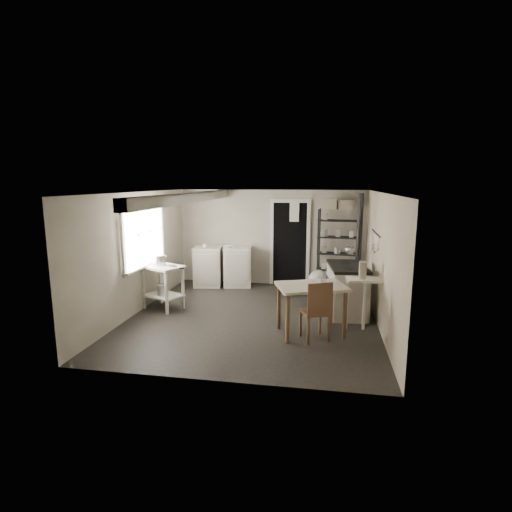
% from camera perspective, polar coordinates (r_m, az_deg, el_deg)
% --- Properties ---
extents(floor, '(5.00, 5.00, 0.00)m').
position_cam_1_polar(floor, '(7.57, -0.39, -8.63)').
color(floor, black).
rests_on(floor, ground).
extents(ceiling, '(5.00, 5.00, 0.00)m').
position_cam_1_polar(ceiling, '(7.15, -0.42, 9.06)').
color(ceiling, silver).
rests_on(ceiling, wall_back).
extents(wall_back, '(4.50, 0.02, 2.30)m').
position_cam_1_polar(wall_back, '(9.71, 2.22, 2.64)').
color(wall_back, '#BAB19F').
rests_on(wall_back, ground).
extents(wall_front, '(4.50, 0.02, 2.30)m').
position_cam_1_polar(wall_front, '(4.89, -5.64, -5.36)').
color(wall_front, '#BAB19F').
rests_on(wall_front, ground).
extents(wall_left, '(0.02, 5.00, 2.30)m').
position_cam_1_polar(wall_left, '(7.98, -16.52, 0.47)').
color(wall_left, '#BAB19F').
rests_on(wall_left, ground).
extents(wall_right, '(0.02, 5.00, 2.30)m').
position_cam_1_polar(wall_right, '(7.22, 17.45, -0.60)').
color(wall_right, '#BAB19F').
rests_on(wall_right, ground).
extents(window, '(0.12, 1.76, 1.28)m').
position_cam_1_polar(window, '(8.09, -15.84, 3.15)').
color(window, white).
rests_on(window, wall_left).
extents(doorway, '(0.96, 0.10, 2.08)m').
position_cam_1_polar(doorway, '(9.65, 4.84, 1.66)').
color(doorway, white).
rests_on(doorway, ground).
extents(ceiling_beam, '(0.18, 5.00, 0.18)m').
position_cam_1_polar(ceiling_beam, '(7.46, -9.62, 8.21)').
color(ceiling_beam, white).
rests_on(ceiling_beam, ceiling).
extents(wallpaper_panel, '(0.01, 5.00, 2.30)m').
position_cam_1_polar(wallpaper_panel, '(7.22, 17.37, -0.60)').
color(wallpaper_panel, beige).
rests_on(wallpaper_panel, wall_right).
extents(utensil_rail, '(0.06, 1.20, 0.44)m').
position_cam_1_polar(utensil_rail, '(7.74, 16.60, 3.17)').
color(utensil_rail, silver).
rests_on(utensil_rail, wall_right).
extents(prep_table, '(0.92, 0.81, 0.87)m').
position_cam_1_polar(prep_table, '(8.12, -13.11, -4.62)').
color(prep_table, white).
rests_on(prep_table, ground).
extents(stockpot, '(0.33, 0.33, 0.27)m').
position_cam_1_polar(stockpot, '(8.06, -13.69, -0.81)').
color(stockpot, silver).
rests_on(stockpot, prep_table).
extents(saucepan, '(0.21, 0.21, 0.10)m').
position_cam_1_polar(saucepan, '(7.87, -11.89, -1.68)').
color(saucepan, silver).
rests_on(saucepan, prep_table).
extents(bucket, '(0.24, 0.24, 0.23)m').
position_cam_1_polar(bucket, '(8.09, -13.19, -4.79)').
color(bucket, silver).
rests_on(bucket, prep_table).
extents(base_cabinets, '(1.52, 0.84, 0.95)m').
position_cam_1_polar(base_cabinets, '(9.67, -4.77, -1.57)').
color(base_cabinets, beige).
rests_on(base_cabinets, ground).
extents(mixing_bowl, '(0.34, 0.34, 0.07)m').
position_cam_1_polar(mixing_bowl, '(9.45, -4.15, 1.21)').
color(mixing_bowl, white).
rests_on(mixing_bowl, base_cabinets).
extents(counter_cup, '(0.13, 0.13, 0.09)m').
position_cam_1_polar(counter_cup, '(9.53, -7.28, 1.30)').
color(counter_cup, white).
rests_on(counter_cup, base_cabinets).
extents(shelf_rack, '(0.92, 0.44, 1.89)m').
position_cam_1_polar(shelf_rack, '(9.26, 11.55, 0.79)').
color(shelf_rack, black).
rests_on(shelf_rack, ground).
extents(shelf_jar, '(0.09, 0.09, 0.18)m').
position_cam_1_polar(shelf_jar, '(9.16, 9.45, 3.35)').
color(shelf_jar, white).
rests_on(shelf_jar, shelf_rack).
extents(storage_box_a, '(0.36, 0.33, 0.23)m').
position_cam_1_polar(storage_box_a, '(9.19, 10.48, 7.41)').
color(storage_box_a, '#BFB499').
rests_on(storage_box_a, shelf_rack).
extents(storage_box_b, '(0.34, 0.33, 0.19)m').
position_cam_1_polar(storage_box_b, '(9.13, 12.55, 7.19)').
color(storage_box_b, '#BFB499').
rests_on(storage_box_b, shelf_rack).
extents(stove, '(0.79, 1.26, 0.93)m').
position_cam_1_polar(stove, '(7.82, 12.83, -4.89)').
color(stove, beige).
rests_on(stove, ground).
extents(stovepipe, '(0.14, 0.14, 1.55)m').
position_cam_1_polar(stovepipe, '(8.05, 14.58, 3.82)').
color(stovepipe, black).
rests_on(stovepipe, stove).
extents(side_ledge, '(0.61, 0.37, 0.90)m').
position_cam_1_polar(side_ledge, '(7.03, 15.04, -6.82)').
color(side_ledge, white).
rests_on(side_ledge, ground).
extents(oats_box, '(0.12, 0.19, 0.28)m').
position_cam_1_polar(oats_box, '(6.92, 15.00, -2.14)').
color(oats_box, '#BFB499').
rests_on(oats_box, side_ledge).
extents(work_table, '(1.28, 1.08, 0.83)m').
position_cam_1_polar(work_table, '(6.71, 7.83, -7.86)').
color(work_table, beige).
rests_on(work_table, ground).
extents(table_cup, '(0.13, 0.13, 0.10)m').
position_cam_1_polar(table_cup, '(6.50, 9.57, -4.55)').
color(table_cup, white).
rests_on(table_cup, work_table).
extents(chair, '(0.54, 0.55, 0.98)m').
position_cam_1_polar(chair, '(6.45, 8.40, -7.66)').
color(chair, brown).
rests_on(chair, ground).
extents(flour_sack, '(0.50, 0.44, 0.53)m').
position_cam_1_polar(flour_sack, '(9.17, 8.86, -3.74)').
color(flour_sack, silver).
rests_on(flour_sack, ground).
extents(floor_crock, '(0.14, 0.14, 0.14)m').
position_cam_1_polar(floor_crock, '(7.53, 11.83, -8.36)').
color(floor_crock, white).
rests_on(floor_crock, ground).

